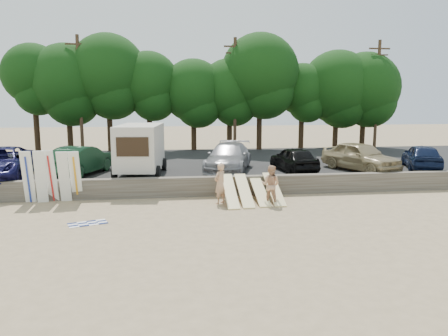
{
  "coord_description": "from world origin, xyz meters",
  "views": [
    {
      "loc": [
        -3.41,
        -18.93,
        4.98
      ],
      "look_at": [
        -0.57,
        3.0,
        1.43
      ],
      "focal_mm": 35.0,
      "sensor_mm": 36.0,
      "label": 1
    }
  ],
  "objects_px": {
    "car_2": "(228,157)",
    "car_3": "(294,159)",
    "box_trailer": "(140,147)",
    "beachgoer_a": "(220,184)",
    "car_0": "(0,163)",
    "car_5": "(422,156)",
    "cooler": "(264,194)",
    "car_1": "(81,160)",
    "car_4": "(360,156)",
    "beachgoer_b": "(271,185)"
  },
  "relations": [
    {
      "from": "car_2",
      "to": "car_3",
      "type": "relative_size",
      "value": 1.31
    },
    {
      "from": "box_trailer",
      "to": "beachgoer_a",
      "type": "height_order",
      "value": "box_trailer"
    },
    {
      "from": "car_0",
      "to": "car_5",
      "type": "relative_size",
      "value": 1.34
    },
    {
      "from": "beachgoer_a",
      "to": "cooler",
      "type": "height_order",
      "value": "beachgoer_a"
    },
    {
      "from": "car_3",
      "to": "cooler",
      "type": "height_order",
      "value": "car_3"
    },
    {
      "from": "box_trailer",
      "to": "car_1",
      "type": "bearing_deg",
      "value": 178.01
    },
    {
      "from": "car_1",
      "to": "cooler",
      "type": "height_order",
      "value": "car_1"
    },
    {
      "from": "car_1",
      "to": "car_3",
      "type": "distance_m",
      "value": 12.24
    },
    {
      "from": "box_trailer",
      "to": "cooler",
      "type": "xyz_separation_m",
      "value": [
        6.38,
        -3.43,
        -2.12
      ]
    },
    {
      "from": "car_3",
      "to": "car_0",
      "type": "bearing_deg",
      "value": -5.25
    },
    {
      "from": "box_trailer",
      "to": "car_3",
      "type": "xyz_separation_m",
      "value": [
        8.89,
        -0.04,
        -0.84
      ]
    },
    {
      "from": "beachgoer_a",
      "to": "car_5",
      "type": "bearing_deg",
      "value": 155.62
    },
    {
      "from": "car_1",
      "to": "car_4",
      "type": "distance_m",
      "value": 16.24
    },
    {
      "from": "car_3",
      "to": "cooler",
      "type": "relative_size",
      "value": 11.31
    },
    {
      "from": "car_1",
      "to": "beachgoer_b",
      "type": "relative_size",
      "value": 2.63
    },
    {
      "from": "car_0",
      "to": "beachgoer_b",
      "type": "distance_m",
      "value": 14.47
    },
    {
      "from": "car_0",
      "to": "beachgoer_a",
      "type": "distance_m",
      "value": 12.09
    },
    {
      "from": "car_2",
      "to": "beachgoer_a",
      "type": "relative_size",
      "value": 2.88
    },
    {
      "from": "car_5",
      "to": "beachgoer_b",
      "type": "xyz_separation_m",
      "value": [
        -10.56,
        -4.85,
        -0.53
      ]
    },
    {
      "from": "car_0",
      "to": "cooler",
      "type": "distance_m",
      "value": 14.13
    },
    {
      "from": "box_trailer",
      "to": "car_3",
      "type": "distance_m",
      "value": 8.93
    },
    {
      "from": "car_1",
      "to": "beachgoer_a",
      "type": "bearing_deg",
      "value": 166.23
    },
    {
      "from": "car_5",
      "to": "cooler",
      "type": "distance_m",
      "value": 11.06
    },
    {
      "from": "car_0",
      "to": "car_5",
      "type": "bearing_deg",
      "value": -3.72
    },
    {
      "from": "car_5",
      "to": "cooler",
      "type": "bearing_deg",
      "value": 38.02
    },
    {
      "from": "car_1",
      "to": "cooler",
      "type": "relative_size",
      "value": 12.99
    },
    {
      "from": "car_0",
      "to": "box_trailer",
      "type": "bearing_deg",
      "value": -1.02
    },
    {
      "from": "beachgoer_a",
      "to": "box_trailer",
      "type": "bearing_deg",
      "value": -92.36
    },
    {
      "from": "car_0",
      "to": "car_5",
      "type": "height_order",
      "value": "car_0"
    },
    {
      "from": "beachgoer_b",
      "to": "cooler",
      "type": "relative_size",
      "value": 4.94
    },
    {
      "from": "car_2",
      "to": "car_5",
      "type": "xyz_separation_m",
      "value": [
        11.77,
        -0.84,
        -0.05
      ]
    },
    {
      "from": "car_2",
      "to": "car_4",
      "type": "distance_m",
      "value": 7.84
    },
    {
      "from": "car_3",
      "to": "car_1",
      "type": "bearing_deg",
      "value": -8.99
    },
    {
      "from": "car_0",
      "to": "car_2",
      "type": "relative_size",
      "value": 1.08
    },
    {
      "from": "beachgoer_b",
      "to": "car_1",
      "type": "bearing_deg",
      "value": -0.29
    },
    {
      "from": "car_0",
      "to": "cooler",
      "type": "height_order",
      "value": "car_0"
    },
    {
      "from": "car_2",
      "to": "car_4",
      "type": "relative_size",
      "value": 1.11
    },
    {
      "from": "car_0",
      "to": "car_1",
      "type": "xyz_separation_m",
      "value": [
        4.03,
        0.89,
        -0.03
      ]
    },
    {
      "from": "car_0",
      "to": "beachgoer_a",
      "type": "bearing_deg",
      "value": -24.5
    },
    {
      "from": "car_1",
      "to": "car_3",
      "type": "bearing_deg",
      "value": -161.35
    },
    {
      "from": "car_0",
      "to": "car_3",
      "type": "relative_size",
      "value": 1.41
    },
    {
      "from": "car_2",
      "to": "car_3",
      "type": "height_order",
      "value": "car_2"
    },
    {
      "from": "car_0",
      "to": "car_3",
      "type": "height_order",
      "value": "car_0"
    },
    {
      "from": "car_1",
      "to": "car_3",
      "type": "relative_size",
      "value": 1.15
    },
    {
      "from": "beachgoer_b",
      "to": "car_4",
      "type": "bearing_deg",
      "value": -114.67
    },
    {
      "from": "car_0",
      "to": "car_2",
      "type": "bearing_deg",
      "value": 0.54
    },
    {
      "from": "car_1",
      "to": "beachgoer_a",
      "type": "xyz_separation_m",
      "value": [
        7.3,
        -5.09,
        -0.54
      ]
    },
    {
      "from": "car_3",
      "to": "car_2",
      "type": "bearing_deg",
      "value": -16.4
    },
    {
      "from": "cooler",
      "to": "box_trailer",
      "type": "bearing_deg",
      "value": 148.96
    },
    {
      "from": "car_1",
      "to": "car_5",
      "type": "distance_m",
      "value": 20.22
    }
  ]
}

